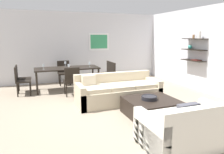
% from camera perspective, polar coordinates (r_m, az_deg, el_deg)
% --- Properties ---
extents(ground_plane, '(18.00, 18.00, 0.00)m').
position_cam_1_polar(ground_plane, '(5.49, 2.56, -7.95)').
color(ground_plane, gray).
extents(back_wall_unit, '(8.40, 0.09, 2.70)m').
position_cam_1_polar(back_wall_unit, '(8.64, -4.82, 8.16)').
color(back_wall_unit, silver).
rests_on(back_wall_unit, ground).
extents(right_wall_shelf_unit, '(0.34, 8.20, 2.70)m').
position_cam_1_polar(right_wall_shelf_unit, '(7.41, 22.91, 6.83)').
color(right_wall_shelf_unit, silver).
rests_on(right_wall_shelf_unit, ground).
extents(sofa_beige, '(2.24, 0.90, 0.78)m').
position_cam_1_polar(sofa_beige, '(5.71, 1.48, -4.12)').
color(sofa_beige, beige).
rests_on(sofa_beige, ground).
extents(loveseat_white, '(1.53, 0.90, 0.78)m').
position_cam_1_polar(loveseat_white, '(3.78, 19.90, -12.97)').
color(loveseat_white, silver).
rests_on(loveseat_white, ground).
extents(coffee_table, '(1.13, 1.03, 0.38)m').
position_cam_1_polar(coffee_table, '(4.91, 10.71, -8.16)').
color(coffee_table, black).
rests_on(coffee_table, ground).
extents(decorative_bowl, '(0.36, 0.36, 0.09)m').
position_cam_1_polar(decorative_bowl, '(4.82, 10.06, -5.53)').
color(decorative_bowl, black).
rests_on(decorative_bowl, coffee_table).
extents(dining_table, '(2.09, 0.85, 0.75)m').
position_cam_1_polar(dining_table, '(7.18, -12.09, 1.97)').
color(dining_table, black).
rests_on(dining_table, ground).
extents(dining_chair_head, '(0.44, 0.44, 0.88)m').
position_cam_1_polar(dining_chair_head, '(8.02, -12.95, 1.59)').
color(dining_chair_head, black).
rests_on(dining_chair_head, ground).
extents(dining_chair_right_near, '(0.44, 0.44, 0.88)m').
position_cam_1_polar(dining_chair_right_near, '(7.37, -0.60, 1.06)').
color(dining_chair_right_near, black).
rests_on(dining_chair_right_near, ground).
extents(dining_chair_left_near, '(0.44, 0.44, 0.88)m').
position_cam_1_polar(dining_chair_left_near, '(6.96, -23.68, -0.51)').
color(dining_chair_left_near, black).
rests_on(dining_chair_left_near, ground).
extents(dining_chair_foot, '(0.44, 0.44, 0.88)m').
position_cam_1_polar(dining_chair_foot, '(6.40, -10.89, -0.70)').
color(dining_chair_foot, black).
rests_on(dining_chair_foot, ground).
extents(dining_chair_left_far, '(0.44, 0.44, 0.88)m').
position_cam_1_polar(dining_chair_left_far, '(7.33, -23.54, 0.06)').
color(dining_chair_left_far, black).
rests_on(dining_chair_left_far, ground).
extents(dining_chair_right_far, '(0.44, 0.44, 0.88)m').
position_cam_1_polar(dining_chair_right_far, '(7.73, -1.57, 1.52)').
color(dining_chair_right_far, black).
rests_on(dining_chair_right_far, ground).
extents(wine_glass_head, '(0.07, 0.07, 0.17)m').
position_cam_1_polar(wine_glass_head, '(7.51, -12.57, 3.75)').
color(wine_glass_head, silver).
rests_on(wine_glass_head, dining_table).
extents(wine_glass_right_near, '(0.06, 0.06, 0.16)m').
position_cam_1_polar(wine_glass_right_near, '(7.20, -6.10, 3.61)').
color(wine_glass_right_near, silver).
rests_on(wine_glass_right_near, dining_table).
extents(wine_glass_left_near, '(0.06, 0.06, 0.16)m').
position_cam_1_polar(wine_glass_left_near, '(6.98, -18.12, 2.89)').
color(wine_glass_left_near, silver).
rests_on(wine_glass_left_near, dining_table).
extents(wine_glass_foot, '(0.06, 0.06, 0.16)m').
position_cam_1_polar(wine_glass_foot, '(6.79, -11.68, 3.01)').
color(wine_glass_foot, silver).
rests_on(wine_glass_foot, dining_table).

